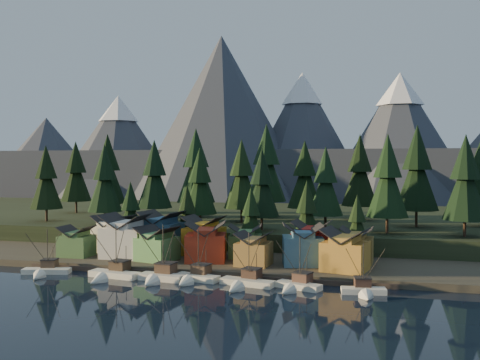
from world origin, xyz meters
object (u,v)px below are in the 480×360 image
(boat_1, at_px, (111,268))
(boat_3, at_px, (194,270))
(boat_2, at_px, (159,269))
(boat_4, at_px, (245,276))
(house_front_0, at_px, (77,240))
(house_back_1, at_px, (161,231))
(house_front_1, at_px, (126,235))
(house_back_0, at_px, (113,232))
(boat_6, at_px, (364,284))
(boat_0, at_px, (44,266))
(boat_5, at_px, (296,279))

(boat_1, distance_m, boat_3, 17.73)
(boat_2, height_order, boat_4, boat_2)
(house_front_0, relative_size, house_back_1, 0.72)
(house_front_1, distance_m, house_back_0, 9.21)
(boat_6, height_order, house_front_1, house_front_1)
(boat_1, distance_m, boat_6, 51.07)
(boat_0, distance_m, house_front_0, 14.56)
(boat_6, distance_m, house_back_1, 56.12)
(boat_3, bearing_deg, house_front_1, 159.63)
(house_back_1, bearing_deg, boat_0, -118.57)
(boat_2, relative_size, boat_6, 1.23)
(house_front_0, bearing_deg, boat_4, -18.85)
(house_front_1, bearing_deg, boat_2, -46.50)
(boat_2, bearing_deg, house_front_1, 140.17)
(boat_4, bearing_deg, house_front_0, 174.76)
(boat_1, distance_m, house_back_0, 25.13)
(boat_5, distance_m, house_front_1, 46.03)
(boat_1, relative_size, boat_5, 1.13)
(boat_1, bearing_deg, house_front_0, 147.48)
(boat_3, bearing_deg, boat_2, -154.95)
(boat_6, xyz_separation_m, house_back_1, (-50.19, 24.64, 4.84))
(boat_4, height_order, house_back_0, house_back_0)
(boat_3, height_order, house_front_0, boat_3)
(boat_6, bearing_deg, house_front_0, 158.58)
(house_front_0, bearing_deg, house_back_1, 28.83)
(boat_3, distance_m, boat_6, 33.50)
(boat_1, height_order, boat_4, boat_1)
(boat_2, bearing_deg, boat_3, 18.88)
(boat_3, distance_m, boat_5, 20.93)
(boat_2, height_order, house_front_0, boat_2)
(boat_4, relative_size, boat_5, 1.11)
(boat_5, xyz_separation_m, house_back_0, (-49.71, 21.89, 4.18))
(house_back_0, bearing_deg, boat_5, -12.38)
(boat_4, xyz_separation_m, house_back_0, (-39.72, 21.99, 4.25))
(boat_2, xyz_separation_m, boat_5, (27.75, 0.09, -0.43))
(house_back_0, bearing_deg, house_front_1, -32.54)
(boat_0, height_order, boat_6, boat_0)
(boat_5, relative_size, house_front_1, 1.07)
(boat_1, bearing_deg, boat_6, 7.13)
(boat_0, relative_size, boat_2, 0.89)
(boat_2, bearing_deg, boat_6, 4.93)
(boat_4, height_order, house_front_0, boat_4)
(boat_4, bearing_deg, boat_0, -167.80)
(boat_1, height_order, boat_6, boat_1)
(boat_0, relative_size, boat_3, 0.97)
(boat_3, relative_size, boat_4, 0.96)
(boat_1, xyz_separation_m, house_back_0, (-11.19, 22.13, 4.06))
(boat_4, bearing_deg, house_back_1, 150.65)
(boat_1, bearing_deg, boat_2, 8.32)
(boat_3, xyz_separation_m, house_back_0, (-28.83, 20.37, 4.04))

